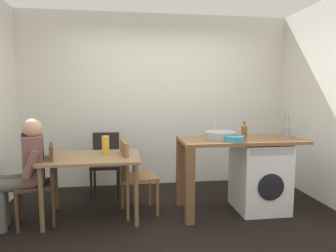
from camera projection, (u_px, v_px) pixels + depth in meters
The scene contains 16 objects.
ground_plane at pixel (175, 231), 3.16m from camera, with size 5.46×5.46×0.00m, color black.
wall_back at pixel (158, 101), 4.73m from camera, with size 4.60×0.10×2.70m, color silver.
dining_table at pixel (92, 164), 3.47m from camera, with size 1.10×0.76×0.74m.
chair_person_seat at pixel (42, 179), 3.32m from camera, with size 0.48×0.48×0.90m.
chair_opposite at pixel (133, 173), 3.59m from camera, with size 0.47×0.47×0.90m.
chair_spare_by_wall at pixel (106, 160), 4.26m from camera, with size 0.41×0.41×0.90m.
seated_person at pixel (26, 166), 3.25m from camera, with size 0.54×0.54×1.20m.
kitchen_counter at pixel (224, 152), 3.62m from camera, with size 1.50×0.68×0.92m.
washing_machine at pixel (259, 176), 3.72m from camera, with size 0.60×0.61×0.86m.
sink_basin at pixel (220, 135), 3.59m from camera, with size 0.38×0.38×0.09m, color #9EA0A5.
tap at pixel (216, 126), 3.76m from camera, with size 0.02×0.02×0.28m, color #B2B2B7.
bottle_tall_green at pixel (244, 131), 3.68m from camera, with size 0.08×0.08×0.20m.
mixing_bowl at pixel (234, 138), 3.41m from camera, with size 0.23×0.23×0.06m.
utensil_crock at pixel (286, 131), 3.76m from camera, with size 0.11×0.11×0.30m.
vase at pixel (106, 145), 3.56m from camera, with size 0.09×0.09×0.22m, color gold.
scissors at pixel (240, 139), 3.53m from camera, with size 0.15×0.06×0.01m.
Camera 1 is at (-0.50, -2.97, 1.49)m, focal length 31.49 mm.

